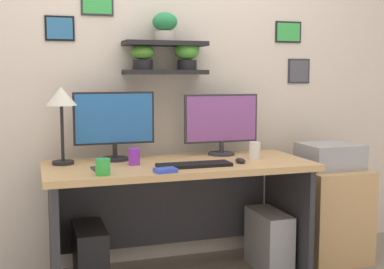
{
  "coord_description": "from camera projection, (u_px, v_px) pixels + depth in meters",
  "views": [
    {
      "loc": [
        -0.86,
        -2.96,
        1.29
      ],
      "look_at": [
        0.1,
        0.05,
        0.92
      ],
      "focal_mm": 47.62,
      "sensor_mm": 36.0,
      "label": 1
    }
  ],
  "objects": [
    {
      "name": "monitor_right",
      "position": [
        221.0,
        122.0,
        3.42
      ],
      "size": [
        0.51,
        0.18,
        0.41
      ],
      "color": "#2D2D33",
      "rests_on": "desk"
    },
    {
      "name": "printer",
      "position": [
        330.0,
        156.0,
        3.53
      ],
      "size": [
        0.38,
        0.34,
        0.17
      ],
      "primitive_type": "cube",
      "color": "#9E9EA3",
      "rests_on": "drawer_cabinet"
    },
    {
      "name": "cell_phone",
      "position": [
        99.0,
        169.0,
        2.89
      ],
      "size": [
        0.08,
        0.15,
        0.01
      ],
      "primitive_type": "cube",
      "rotation": [
        0.0,
        0.0,
        0.08
      ],
      "color": "#2D2D33",
      "rests_on": "desk"
    },
    {
      "name": "keyboard",
      "position": [
        194.0,
        165.0,
        3.0
      ],
      "size": [
        0.44,
        0.14,
        0.02
      ],
      "primitive_type": "cube",
      "color": "black",
      "rests_on": "desk"
    },
    {
      "name": "pen_cup",
      "position": [
        134.0,
        157.0,
        3.05
      ],
      "size": [
        0.07,
        0.07,
        0.1
      ],
      "primitive_type": "cylinder",
      "color": "purple",
      "rests_on": "desk"
    },
    {
      "name": "computer_tower_right",
      "position": [
        269.0,
        240.0,
        3.38
      ],
      "size": [
        0.18,
        0.4,
        0.39
      ],
      "primitive_type": "cube",
      "color": "#99999E",
      "rests_on": "ground"
    },
    {
      "name": "computer_tower_left",
      "position": [
        90.0,
        258.0,
        3.07
      ],
      "size": [
        0.18,
        0.4,
        0.38
      ],
      "primitive_type": "cube",
      "color": "black",
      "rests_on": "ground"
    },
    {
      "name": "scissors_tray",
      "position": [
        165.0,
        170.0,
        2.81
      ],
      "size": [
        0.13,
        0.09,
        0.02
      ],
      "primitive_type": "cube",
      "rotation": [
        0.0,
        0.0,
        0.13
      ],
      "color": "blue",
      "rests_on": "desk"
    },
    {
      "name": "desk",
      "position": [
        177.0,
        194.0,
        3.2
      ],
      "size": [
        1.63,
        0.68,
        0.75
      ],
      "color": "tan",
      "rests_on": "ground"
    },
    {
      "name": "drawer_cabinet",
      "position": [
        328.0,
        213.0,
        3.58
      ],
      "size": [
        0.44,
        0.5,
        0.64
      ],
      "primitive_type": "cube",
      "color": "tan",
      "rests_on": "ground"
    },
    {
      "name": "desk_lamp",
      "position": [
        61.0,
        103.0,
        3.03
      ],
      "size": [
        0.18,
        0.18,
        0.47
      ],
      "color": "black",
      "rests_on": "desk"
    },
    {
      "name": "water_cup",
      "position": [
        255.0,
        150.0,
        3.27
      ],
      "size": [
        0.07,
        0.07,
        0.11
      ],
      "primitive_type": "cylinder",
      "color": "white",
      "rests_on": "desk"
    },
    {
      "name": "computer_mouse",
      "position": [
        240.0,
        161.0,
        3.11
      ],
      "size": [
        0.06,
        0.09,
        0.03
      ],
      "primitive_type": "ellipsoid",
      "color": "black",
      "rests_on": "desk"
    },
    {
      "name": "coffee_mug",
      "position": [
        103.0,
        167.0,
        2.73
      ],
      "size": [
        0.08,
        0.08,
        0.09
      ],
      "primitive_type": "cylinder",
      "color": "green",
      "rests_on": "desk"
    },
    {
      "name": "monitor_left",
      "position": [
        114.0,
        123.0,
        3.2
      ],
      "size": [
        0.51,
        0.18,
        0.43
      ],
      "color": "black",
      "rests_on": "desk"
    },
    {
      "name": "back_wall_assembly",
      "position": [
        161.0,
        65.0,
        3.47
      ],
      "size": [
        4.4,
        0.24,
        2.7
      ],
      "color": "beige",
      "rests_on": "ground"
    }
  ]
}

